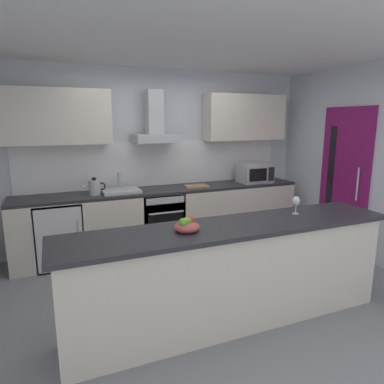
{
  "coord_description": "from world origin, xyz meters",
  "views": [
    {
      "loc": [
        -1.51,
        -3.24,
        1.87
      ],
      "look_at": [
        -0.01,
        0.36,
        1.05
      ],
      "focal_mm": 32.05,
      "sensor_mm": 36.0,
      "label": 1
    }
  ],
  "objects_px": {
    "wine_glass": "(296,202)",
    "chopping_board": "(196,186)",
    "range_hood": "(155,126)",
    "fruit_bowl": "(187,226)",
    "sink": "(121,190)",
    "microwave": "(255,173)",
    "refrigerator": "(59,233)",
    "oven": "(160,219)",
    "kettle": "(95,187)"
  },
  "relations": [
    {
      "from": "wine_glass",
      "to": "fruit_bowl",
      "type": "height_order",
      "value": "wine_glass"
    },
    {
      "from": "range_hood",
      "to": "fruit_bowl",
      "type": "xyz_separation_m",
      "value": [
        -0.39,
        -2.17,
        -0.79
      ]
    },
    {
      "from": "microwave",
      "to": "wine_glass",
      "type": "bearing_deg",
      "value": -111.63
    },
    {
      "from": "oven",
      "to": "wine_glass",
      "type": "distance_m",
      "value": 2.2
    },
    {
      "from": "refrigerator",
      "to": "fruit_bowl",
      "type": "height_order",
      "value": "fruit_bowl"
    },
    {
      "from": "chopping_board",
      "to": "fruit_bowl",
      "type": "bearing_deg",
      "value": -115.33
    },
    {
      "from": "kettle",
      "to": "range_hood",
      "type": "height_order",
      "value": "range_hood"
    },
    {
      "from": "refrigerator",
      "to": "chopping_board",
      "type": "distance_m",
      "value": 2.0
    },
    {
      "from": "wine_glass",
      "to": "chopping_board",
      "type": "distance_m",
      "value": 1.95
    },
    {
      "from": "sink",
      "to": "wine_glass",
      "type": "relative_size",
      "value": 2.81
    },
    {
      "from": "oven",
      "to": "microwave",
      "type": "relative_size",
      "value": 1.6
    },
    {
      "from": "sink",
      "to": "wine_glass",
      "type": "bearing_deg",
      "value": -55.36
    },
    {
      "from": "refrigerator",
      "to": "sink",
      "type": "height_order",
      "value": "sink"
    },
    {
      "from": "kettle",
      "to": "refrigerator",
      "type": "bearing_deg",
      "value": 176.3
    },
    {
      "from": "refrigerator",
      "to": "fruit_bowl",
      "type": "distance_m",
      "value": 2.33
    },
    {
      "from": "sink",
      "to": "refrigerator",
      "type": "bearing_deg",
      "value": -179.05
    },
    {
      "from": "sink",
      "to": "kettle",
      "type": "height_order",
      "value": "sink"
    },
    {
      "from": "sink",
      "to": "wine_glass",
      "type": "xyz_separation_m",
      "value": [
        1.36,
        -1.96,
        0.15
      ]
    },
    {
      "from": "microwave",
      "to": "chopping_board",
      "type": "distance_m",
      "value": 1.02
    },
    {
      "from": "range_hood",
      "to": "fruit_bowl",
      "type": "bearing_deg",
      "value": -100.17
    },
    {
      "from": "wine_glass",
      "to": "range_hood",
      "type": "bearing_deg",
      "value": 111.33
    },
    {
      "from": "chopping_board",
      "to": "microwave",
      "type": "bearing_deg",
      "value": -0.24
    },
    {
      "from": "refrigerator",
      "to": "chopping_board",
      "type": "bearing_deg",
      "value": -0.62
    },
    {
      "from": "range_hood",
      "to": "chopping_board",
      "type": "xyz_separation_m",
      "value": [
        0.57,
        -0.15,
        -0.88
      ]
    },
    {
      "from": "sink",
      "to": "range_hood",
      "type": "relative_size",
      "value": 0.69
    },
    {
      "from": "sink",
      "to": "chopping_board",
      "type": "height_order",
      "value": "sink"
    },
    {
      "from": "range_hood",
      "to": "wine_glass",
      "type": "xyz_separation_m",
      "value": [
        0.81,
        -2.08,
        -0.71
      ]
    },
    {
      "from": "microwave",
      "to": "sink",
      "type": "height_order",
      "value": "microwave"
    },
    {
      "from": "oven",
      "to": "range_hood",
      "type": "xyz_separation_m",
      "value": [
        0.0,
        0.13,
        1.33
      ]
    },
    {
      "from": "oven",
      "to": "sink",
      "type": "height_order",
      "value": "sink"
    },
    {
      "from": "oven",
      "to": "wine_glass",
      "type": "bearing_deg",
      "value": -67.39
    },
    {
      "from": "kettle",
      "to": "chopping_board",
      "type": "distance_m",
      "value": 1.46
    },
    {
      "from": "wine_glass",
      "to": "fruit_bowl",
      "type": "distance_m",
      "value": 1.21
    },
    {
      "from": "microwave",
      "to": "range_hood",
      "type": "bearing_deg",
      "value": 174.29
    },
    {
      "from": "range_hood",
      "to": "wine_glass",
      "type": "height_order",
      "value": "range_hood"
    },
    {
      "from": "kettle",
      "to": "chopping_board",
      "type": "height_order",
      "value": "kettle"
    },
    {
      "from": "range_hood",
      "to": "wine_glass",
      "type": "distance_m",
      "value": 2.34
    },
    {
      "from": "refrigerator",
      "to": "kettle",
      "type": "xyz_separation_m",
      "value": [
        0.48,
        -0.03,
        0.58
      ]
    },
    {
      "from": "wine_glass",
      "to": "fruit_bowl",
      "type": "bearing_deg",
      "value": -175.77
    },
    {
      "from": "oven",
      "to": "refrigerator",
      "type": "distance_m",
      "value": 1.37
    },
    {
      "from": "wine_glass",
      "to": "chopping_board",
      "type": "height_order",
      "value": "wine_glass"
    },
    {
      "from": "wine_glass",
      "to": "sink",
      "type": "bearing_deg",
      "value": 124.64
    },
    {
      "from": "oven",
      "to": "kettle",
      "type": "xyz_separation_m",
      "value": [
        -0.89,
        -0.03,
        0.55
      ]
    },
    {
      "from": "sink",
      "to": "fruit_bowl",
      "type": "relative_size",
      "value": 2.27
    },
    {
      "from": "oven",
      "to": "range_hood",
      "type": "distance_m",
      "value": 1.33
    },
    {
      "from": "oven",
      "to": "kettle",
      "type": "height_order",
      "value": "kettle"
    },
    {
      "from": "sink",
      "to": "chopping_board",
      "type": "distance_m",
      "value": 1.11
    },
    {
      "from": "refrigerator",
      "to": "range_hood",
      "type": "distance_m",
      "value": 1.94
    },
    {
      "from": "fruit_bowl",
      "to": "microwave",
      "type": "bearing_deg",
      "value": 45.69
    },
    {
      "from": "oven",
      "to": "fruit_bowl",
      "type": "height_order",
      "value": "fruit_bowl"
    }
  ]
}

